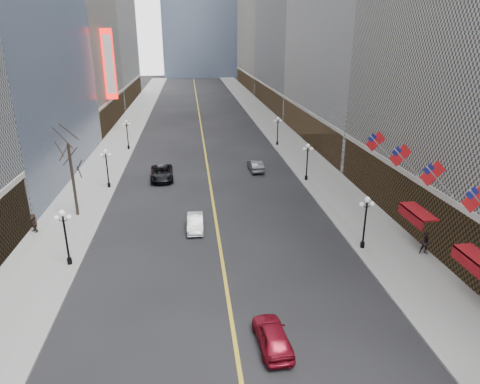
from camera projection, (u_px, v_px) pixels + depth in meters
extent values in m
cube|color=gray|center=(285.00, 139.00, 73.30)|extent=(6.00, 230.00, 0.15)
cube|color=gray|center=(118.00, 144.00, 70.24)|extent=(6.00, 230.00, 0.15)
cube|color=gold|center=(202.00, 130.00, 81.12)|extent=(0.25, 200.00, 0.02)
cube|color=#483930|center=(448.00, 222.00, 34.68)|extent=(2.80, 41.00, 5.00)
cube|color=#483930|center=(314.00, 126.00, 71.04)|extent=(2.80, 35.00, 5.00)
cube|color=gray|center=(323.00, 3.00, 100.38)|extent=(26.00, 40.00, 48.00)
cube|color=#483930|center=(272.00, 96.00, 106.48)|extent=(2.80, 39.00, 5.00)
cube|color=#483930|center=(249.00, 80.00, 146.57)|extent=(2.80, 45.00, 5.00)
cube|color=#483930|center=(107.00, 112.00, 84.74)|extent=(2.80, 29.00, 5.00)
cube|color=#483930|center=(129.00, 91.00, 116.44)|extent=(2.80, 37.00, 5.00)
cylinder|color=black|center=(362.00, 245.00, 35.65)|extent=(0.36, 0.36, 0.50)
cylinder|color=black|center=(365.00, 226.00, 35.04)|extent=(0.16, 0.16, 4.00)
sphere|color=white|center=(367.00, 199.00, 34.25)|extent=(0.44, 0.44, 0.44)
sphere|color=white|center=(362.00, 204.00, 34.34)|extent=(0.36, 0.36, 0.36)
sphere|color=white|center=(372.00, 204.00, 34.44)|extent=(0.36, 0.36, 0.36)
cylinder|color=black|center=(306.00, 178.00, 52.43)|extent=(0.36, 0.36, 0.50)
cylinder|color=black|center=(307.00, 164.00, 51.83)|extent=(0.16, 0.16, 4.00)
sphere|color=white|center=(308.00, 146.00, 51.04)|extent=(0.44, 0.44, 0.44)
sphere|color=white|center=(304.00, 149.00, 51.12)|extent=(0.36, 0.36, 0.36)
sphere|color=white|center=(311.00, 149.00, 51.22)|extent=(0.36, 0.36, 0.36)
cylinder|color=black|center=(277.00, 143.00, 69.22)|extent=(0.36, 0.36, 0.50)
cylinder|color=black|center=(278.00, 133.00, 68.61)|extent=(0.16, 0.16, 4.00)
sphere|color=white|center=(278.00, 118.00, 67.82)|extent=(0.44, 0.44, 0.44)
sphere|color=white|center=(275.00, 121.00, 67.91)|extent=(0.36, 0.36, 0.36)
sphere|color=white|center=(281.00, 121.00, 68.01)|extent=(0.36, 0.36, 0.36)
cylinder|color=black|center=(70.00, 261.00, 33.07)|extent=(0.36, 0.36, 0.50)
cylinder|color=black|center=(66.00, 241.00, 32.47)|extent=(0.16, 0.16, 4.00)
sphere|color=white|center=(62.00, 213.00, 31.67)|extent=(0.44, 0.44, 0.44)
sphere|color=white|center=(57.00, 218.00, 31.76)|extent=(0.36, 0.36, 0.36)
sphere|color=white|center=(69.00, 217.00, 31.86)|extent=(0.36, 0.36, 0.36)
cylinder|color=black|center=(109.00, 185.00, 49.85)|extent=(0.36, 0.36, 0.50)
cylinder|color=black|center=(107.00, 171.00, 49.25)|extent=(0.16, 0.16, 4.00)
sphere|color=white|center=(105.00, 151.00, 48.46)|extent=(0.44, 0.44, 0.44)
sphere|color=white|center=(102.00, 155.00, 48.55)|extent=(0.36, 0.36, 0.36)
sphere|color=white|center=(110.00, 155.00, 48.65)|extent=(0.36, 0.36, 0.36)
cylinder|color=black|center=(129.00, 147.00, 66.64)|extent=(0.36, 0.36, 0.50)
cylinder|color=black|center=(128.00, 136.00, 66.03)|extent=(0.16, 0.16, 4.00)
sphere|color=white|center=(126.00, 122.00, 65.24)|extent=(0.44, 0.44, 0.44)
sphere|color=white|center=(123.00, 124.00, 65.33)|extent=(0.36, 0.36, 0.36)
sphere|color=white|center=(129.00, 124.00, 65.43)|extent=(0.36, 0.36, 0.36)
cube|color=red|center=(477.00, 198.00, 26.12)|extent=(1.94, 0.04, 1.94)
cube|color=navy|center=(472.00, 193.00, 25.96)|extent=(0.88, 0.06, 0.88)
cylinder|color=#B2B2B7|center=(440.00, 182.00, 31.08)|extent=(2.49, 0.12, 2.49)
cube|color=red|center=(433.00, 174.00, 30.79)|extent=(1.94, 0.04, 1.94)
cube|color=navy|center=(429.00, 169.00, 30.63)|extent=(0.88, 0.06, 0.88)
cylinder|color=#B2B2B7|center=(407.00, 163.00, 35.74)|extent=(2.49, 0.12, 2.49)
cube|color=red|center=(400.00, 155.00, 35.45)|extent=(1.94, 0.04, 1.94)
cube|color=navy|center=(397.00, 151.00, 35.29)|extent=(0.88, 0.06, 0.88)
cylinder|color=#B2B2B7|center=(381.00, 148.00, 40.41)|extent=(2.49, 0.12, 2.49)
cube|color=red|center=(376.00, 141.00, 40.11)|extent=(1.94, 0.04, 1.94)
cube|color=navy|center=(372.00, 138.00, 39.95)|extent=(0.88, 0.06, 0.88)
cube|color=maroon|center=(470.00, 265.00, 27.78)|extent=(0.10, 4.00, 0.90)
cube|color=maroon|center=(418.00, 211.00, 35.17)|extent=(1.40, 4.00, 0.15)
cube|color=maroon|center=(410.00, 216.00, 35.24)|extent=(0.10, 4.00, 0.90)
cube|color=red|center=(109.00, 65.00, 75.25)|extent=(2.00, 0.50, 12.00)
cube|color=white|center=(109.00, 65.00, 75.26)|extent=(1.40, 0.55, 10.00)
cylinder|color=#2D231C|center=(73.00, 180.00, 41.05)|extent=(0.28, 0.28, 7.20)
imported|color=white|center=(195.00, 223.00, 39.16)|extent=(1.50, 4.12, 1.35)
imported|color=black|center=(162.00, 173.00, 52.82)|extent=(3.04, 6.03, 1.64)
imported|color=maroon|center=(273.00, 336.00, 24.33)|extent=(2.01, 4.41, 1.47)
imported|color=#494E50|center=(256.00, 165.00, 56.19)|extent=(1.73, 4.51, 1.47)
imported|color=black|center=(426.00, 243.00, 34.36)|extent=(0.99, 0.67, 1.87)
imported|color=#34251D|center=(34.00, 223.00, 38.31)|extent=(1.47, 1.43, 1.72)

